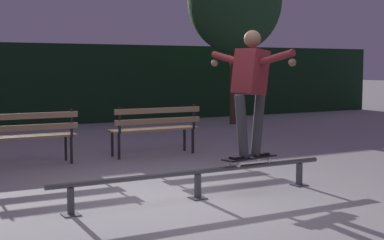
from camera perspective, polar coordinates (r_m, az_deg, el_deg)
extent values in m
plane|color=#ADAAA8|center=(6.66, 1.11, -8.11)|extent=(90.00, 90.00, 0.00)
cube|color=black|center=(15.72, -17.22, 3.44)|extent=(24.00, 1.20, 2.16)
cylinder|color=#47474C|center=(6.70, 0.58, -5.21)|extent=(3.61, 0.06, 0.06)
cube|color=#47474C|center=(6.13, -12.08, -8.01)|extent=(0.06, 0.06, 0.29)
cube|color=#47474C|center=(6.17, -12.05, -9.28)|extent=(0.18, 0.18, 0.01)
cube|color=#47474C|center=(6.73, 0.58, -6.69)|extent=(0.06, 0.06, 0.29)
cube|color=#47474C|center=(6.76, 0.58, -7.85)|extent=(0.18, 0.18, 0.01)
cube|color=#47474C|center=(7.60, 10.72, -5.39)|extent=(0.06, 0.06, 0.29)
cube|color=#47474C|center=(7.62, 10.70, -6.42)|extent=(0.18, 0.18, 0.01)
cube|color=black|center=(7.07, 5.80, -3.78)|extent=(0.80, 0.34, 0.02)
cube|color=black|center=(7.07, 5.80, -3.70)|extent=(0.79, 0.32, 0.00)
cube|color=#9E9EA3|center=(7.26, 7.28, -3.69)|extent=(0.08, 0.18, 0.02)
cube|color=#9E9EA3|center=(6.89, 4.24, -4.16)|extent=(0.08, 0.18, 0.02)
cylinder|color=beige|center=(7.21, 7.74, -4.04)|extent=(0.06, 0.04, 0.05)
cylinder|color=beige|center=(7.32, 6.82, -3.89)|extent=(0.06, 0.04, 0.05)
cylinder|color=beige|center=(6.84, 4.71, -4.53)|extent=(0.06, 0.04, 0.05)
cylinder|color=beige|center=(6.95, 3.78, -4.36)|extent=(0.06, 0.04, 0.05)
cube|color=black|center=(7.19, 6.82, -3.44)|extent=(0.27, 0.14, 0.03)
cube|color=black|center=(6.94, 4.76, -3.74)|extent=(0.27, 0.14, 0.03)
cylinder|color=#333338|center=(7.12, 6.63, -0.48)|extent=(0.22, 0.16, 0.79)
cylinder|color=#333338|center=(6.92, 5.02, -0.64)|extent=(0.22, 0.16, 0.79)
cube|color=maroon|center=(6.98, 5.89, 4.84)|extent=(0.39, 0.41, 0.57)
cylinder|color=maroon|center=(6.72, 8.22, 6.15)|extent=(0.19, 0.61, 0.21)
cylinder|color=maroon|center=(7.25, 3.75, 6.14)|extent=(0.19, 0.61, 0.21)
sphere|color=brown|center=(6.53, 10.04, 5.71)|extent=(0.09, 0.09, 0.09)
sphere|color=brown|center=(7.46, 2.27, 5.74)|extent=(0.09, 0.09, 0.09)
sphere|color=brown|center=(7.01, 6.09, 8.11)|extent=(0.21, 0.21, 0.21)
cube|color=black|center=(9.60, -12.56, -2.72)|extent=(0.04, 0.04, 0.44)
cube|color=black|center=(9.29, -12.02, -2.97)|extent=(0.04, 0.04, 0.44)
cube|color=black|center=(9.20, -12.00, -0.29)|extent=(0.04, 0.04, 0.44)
cube|color=#937551|center=(9.38, -16.70, -1.54)|extent=(1.60, 0.11, 0.04)
cube|color=#937551|center=(9.25, -16.52, -1.63)|extent=(1.60, 0.11, 0.04)
cube|color=#937551|center=(9.11, -16.34, -1.73)|extent=(1.60, 0.11, 0.04)
cube|color=#937551|center=(9.02, -16.27, -0.76)|extent=(1.60, 0.06, 0.09)
cube|color=#937551|center=(9.01, -16.30, 0.38)|extent=(1.60, 0.06, 0.09)
cube|color=black|center=(10.45, -0.76, -1.93)|extent=(0.04, 0.04, 0.44)
cube|color=black|center=(10.17, 0.08, -2.13)|extent=(0.04, 0.04, 0.44)
cube|color=black|center=(10.08, 0.19, 0.32)|extent=(0.04, 0.04, 0.44)
cube|color=black|center=(9.88, -8.01, -2.41)|extent=(0.04, 0.04, 0.44)
cube|color=black|center=(9.58, -7.34, -2.65)|extent=(0.04, 0.04, 0.44)
cube|color=black|center=(9.49, -7.29, -0.05)|extent=(0.04, 0.04, 0.44)
cube|color=#937551|center=(10.09, -4.25, -0.84)|extent=(1.60, 0.11, 0.04)
cube|color=#937551|center=(9.97, -3.92, -0.92)|extent=(1.60, 0.11, 0.04)
cube|color=#937551|center=(9.84, -3.58, -1.00)|extent=(1.60, 0.11, 0.04)
cube|color=#937551|center=(9.76, -3.41, -0.10)|extent=(1.60, 0.06, 0.09)
cube|color=#937551|center=(9.75, -3.41, 0.96)|extent=(1.60, 0.06, 0.09)
cylinder|color=#4C3828|center=(15.30, 4.22, 3.75)|extent=(0.22, 0.22, 2.22)
ellipsoid|color=#234C28|center=(15.39, 4.28, 11.87)|extent=(2.50, 2.50, 2.75)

